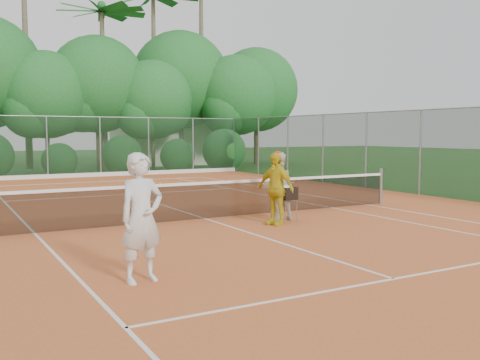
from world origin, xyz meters
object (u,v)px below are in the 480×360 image
player_white (142,218)px  player_center_grp (277,186)px  player_yellow (276,189)px  ball_hopper (287,194)px

player_white → player_center_grp: player_white is taller
player_yellow → ball_hopper: (0.55, 0.29, -0.19)m
ball_hopper → player_yellow: bearing=-148.2°
player_white → player_yellow: bearing=24.2°
ball_hopper → player_center_grp: bearing=129.4°
player_white → player_center_grp: bearing=25.9°
player_center_grp → ball_hopper: bearing=-54.2°
player_center_grp → player_yellow: size_ratio=1.01×
player_white → player_center_grp: size_ratio=1.09×
player_center_grp → player_yellow: player_center_grp is taller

